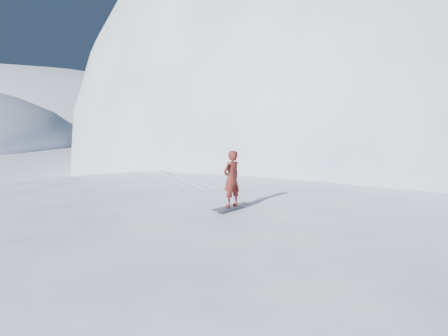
% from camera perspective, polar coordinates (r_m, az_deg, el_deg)
% --- Properties ---
extents(ground, '(400.00, 400.00, 0.00)m').
position_cam_1_polar(ground, '(14.14, -1.31, -14.28)').
color(ground, white).
rests_on(ground, ground).
extents(near_ridge, '(36.00, 28.00, 4.80)m').
position_cam_1_polar(near_ridge, '(17.09, -0.17, -10.28)').
color(near_ridge, white).
rests_on(near_ridge, ground).
extents(summit_peak, '(60.00, 56.00, 56.00)m').
position_cam_1_polar(summit_peak, '(46.34, 18.78, 0.91)').
color(summit_peak, white).
rests_on(summit_peak, ground).
extents(peak_shoulder, '(28.00, 24.00, 18.00)m').
position_cam_1_polar(peak_shoulder, '(35.59, 7.55, -0.75)').
color(peak_shoulder, white).
rests_on(peak_shoulder, ground).
extents(wind_bumps, '(16.00, 14.40, 1.00)m').
position_cam_1_polar(wind_bumps, '(15.99, -4.97, -11.62)').
color(wind_bumps, white).
rests_on(wind_bumps, ground).
extents(snowboard, '(1.39, 0.99, 0.02)m').
position_cam_1_polar(snowboard, '(12.61, 1.08, -5.52)').
color(snowboard, black).
rests_on(snowboard, near_ridge).
extents(snowboarder, '(0.77, 0.69, 1.76)m').
position_cam_1_polar(snowboarder, '(12.43, 1.09, -1.52)').
color(snowboarder, maroon).
rests_on(snowboarder, snowboard).
extents(board_tracks, '(2.44, 5.96, 0.04)m').
position_cam_1_polar(board_tracks, '(17.87, -6.92, -1.53)').
color(board_tracks, silver).
rests_on(board_tracks, ground).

